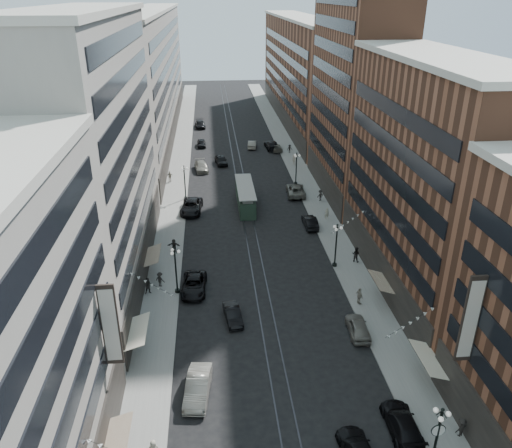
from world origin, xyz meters
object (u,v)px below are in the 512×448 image
object	(u,v)px
car_4	(358,327)
car_12	(272,145)
car_8	(201,166)
car_9	(201,143)
pedestrian_7	(356,254)
pedestrian_9	(290,149)
car_extra_1	(276,147)
lamppost_se_near	(437,436)
car_3	(402,424)
lamppost_se_mid	(296,167)
car_11	(296,190)
lamppost_sw_far	(176,269)
pedestrian_4	(359,296)
pedestrian_3	(461,427)
pedestrian_extra_2	(320,195)
lamppost_se_far	(336,244)
car_13	(221,160)
pedestrian_2	(149,286)
car_2	(194,285)
pedestrian_6	(170,176)
car_14	(252,144)
car_extra_0	(200,124)
pedestrian_5	(174,245)
car_1	(198,387)
car_5	(233,315)
pedestrian_extra_1	(160,279)
car_10	(310,222)
lamppost_sw_mid	(185,181)
pedestrian_8	(327,213)
pedestrian_extra_0	(294,160)

from	to	relation	value
car_4	car_12	xyz separation A→B (m)	(-0.67, 62.07, 0.12)
car_8	car_9	size ratio (longest dim) A/B	1.25
car_4	pedestrian_7	world-z (taller)	pedestrian_7
pedestrian_9	car_extra_1	distance (m)	3.28
lamppost_se_near	car_3	bearing A→B (deg)	103.15
lamppost_se_mid	car_11	bearing A→B (deg)	-99.81
car_11	lamppost_sw_far	bearing A→B (deg)	61.37
lamppost_se_mid	pedestrian_4	bearing A→B (deg)	-88.93
car_3	pedestrian_3	bearing A→B (deg)	168.52
pedestrian_extra_2	car_8	bearing A→B (deg)	-67.10
car_12	pedestrian_extra_2	world-z (taller)	pedestrian_extra_2
lamppost_se_far	car_13	xyz separation A→B (m)	(-12.28, 40.09, -2.26)
car_extra_1	pedestrian_2	bearing A→B (deg)	60.48
car_2	pedestrian_6	xyz separation A→B (m)	(-4.73, 34.70, 0.34)
car_14	pedestrian_7	xyz separation A→B (m)	(8.27, -49.59, 0.34)
car_extra_0	pedestrian_7	bearing A→B (deg)	-79.05
lamppost_se_far	pedestrian_5	size ratio (longest dim) A/B	3.23
car_extra_0	car_14	bearing A→B (deg)	-63.90
car_1	pedestrian_7	distance (m)	27.62
car_13	pedestrian_extra_2	world-z (taller)	pedestrian_extra_2
lamppost_se_far	car_5	bearing A→B (deg)	-143.01
pedestrian_3	car_12	size ratio (longest dim) A/B	0.26
car_8	pedestrian_extra_1	xyz separation A→B (m)	(-4.33, -39.47, 0.22)
lamppost_se_mid	pedestrian_2	size ratio (longest dim) A/B	2.90
lamppost_se_mid	pedestrian_4	distance (m)	36.09
car_10	pedestrian_7	size ratio (longest dim) A/B	2.41
pedestrian_extra_1	car_4	bearing A→B (deg)	-177.87
lamppost_se_far	car_1	world-z (taller)	lamppost_se_far
pedestrian_2	pedestrian_extra_1	size ratio (longest dim) A/B	1.10
lamppost_sw_mid	pedestrian_8	xyz separation A→B (m)	(20.46, -9.52, -2.11)
pedestrian_extra_2	lamppost_sw_far	bearing A→B (deg)	23.82
car_10	pedestrian_5	bearing A→B (deg)	16.55
car_extra_0	lamppost_se_near	bearing A→B (deg)	-85.20
lamppost_sw_mid	pedestrian_7	distance (m)	30.71
pedestrian_5	lamppost_se_far	bearing A→B (deg)	-6.82
pedestrian_9	car_10	bearing A→B (deg)	-102.74
car_2	car_5	xyz separation A→B (m)	(3.96, -5.80, -0.09)
car_12	pedestrian_extra_1	size ratio (longest dim) A/B	3.54
car_11	pedestrian_extra_2	distance (m)	4.56
pedestrian_4	car_5	bearing A→B (deg)	78.01
pedestrian_6	pedestrian_extra_0	world-z (taller)	pedestrian_6
lamppost_sw_far	car_extra_0	distance (m)	72.73
car_1	car_4	distance (m)	16.58
lamppost_se_near	car_extra_1	distance (m)	76.01
lamppost_sw_mid	pedestrian_extra_0	world-z (taller)	lamppost_sw_mid
car_2	pedestrian_6	distance (m)	35.02
pedestrian_extra_1	pedestrian_extra_2	size ratio (longest dim) A/B	0.99
car_3	car_12	distance (m)	73.87
car_extra_0	pedestrian_extra_0	size ratio (longest dim) A/B	2.92
lamppost_se_far	car_3	xyz separation A→B (m)	(-0.80, -24.58, -2.33)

